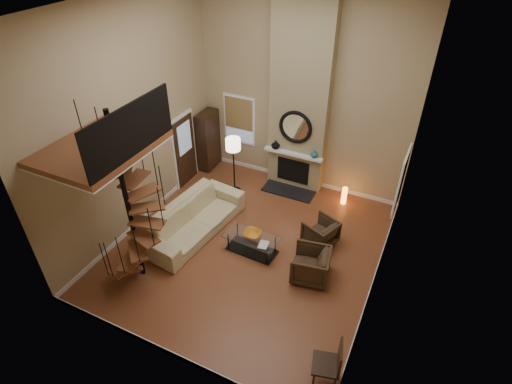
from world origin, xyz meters
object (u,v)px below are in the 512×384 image
at_px(coffee_table, 252,242).
at_px(accent_lamp, 344,196).
at_px(armchair_near, 322,233).
at_px(armchair_far, 314,266).
at_px(floor_lamp, 233,149).
at_px(hutch, 208,140).
at_px(sofa, 194,218).
at_px(side_chair, 332,363).

xyz_separation_m(coffee_table, accent_lamp, (1.47, 2.82, -0.03)).
bearing_deg(armchair_near, accent_lamp, -158.80).
relative_size(armchair_far, floor_lamp, 0.48).
relative_size(hutch, accent_lamp, 3.44).
bearing_deg(armchair_near, floor_lamp, -87.82).
height_order(sofa, armchair_far, sofa).
xyz_separation_m(coffee_table, floor_lamp, (-1.54, 2.02, 1.13)).
xyz_separation_m(sofa, coffee_table, (1.64, -0.05, -0.11)).
distance_m(armchair_far, floor_lamp, 3.97).
relative_size(floor_lamp, accent_lamp, 3.29).
relative_size(coffee_table, side_chair, 1.34).
height_order(hutch, armchair_near, hutch).
xyz_separation_m(accent_lamp, side_chair, (1.20, -5.16, 0.28)).
distance_m(hutch, side_chair, 7.62).
distance_m(hutch, armchair_near, 4.77).
distance_m(sofa, coffee_table, 1.65).
distance_m(sofa, floor_lamp, 2.21).
height_order(coffee_table, accent_lamp, accent_lamp).
distance_m(armchair_near, floor_lamp, 3.35).
bearing_deg(hutch, coffee_table, -44.92).
relative_size(accent_lamp, side_chair, 0.52).
xyz_separation_m(armchair_near, side_chair, (1.22, -3.29, 0.17)).
bearing_deg(side_chair, armchair_far, 115.85).
bearing_deg(accent_lamp, side_chair, -76.93).
height_order(armchair_near, accent_lamp, armchair_near).
bearing_deg(side_chair, sofa, 150.91).
xyz_separation_m(armchair_far, side_chair, (1.06, -2.18, 0.17)).
distance_m(floor_lamp, accent_lamp, 3.33).
relative_size(sofa, coffee_table, 2.20).
bearing_deg(armchair_far, sofa, -104.00).
bearing_deg(coffee_table, hutch, 135.08).
distance_m(sofa, armchair_near, 3.21).
xyz_separation_m(armchair_near, floor_lamp, (-2.99, 1.07, 1.06)).
height_order(accent_lamp, side_chair, side_chair).
bearing_deg(side_chair, accent_lamp, 103.07).
bearing_deg(side_chair, floor_lamp, 133.99).
bearing_deg(armchair_near, armchair_far, 30.31).
bearing_deg(armchair_far, armchair_near, 178.16).
height_order(hutch, armchair_far, hutch).
distance_m(sofa, side_chair, 4.93).
bearing_deg(sofa, floor_lamp, 3.69).
height_order(armchair_far, accent_lamp, armchair_far).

